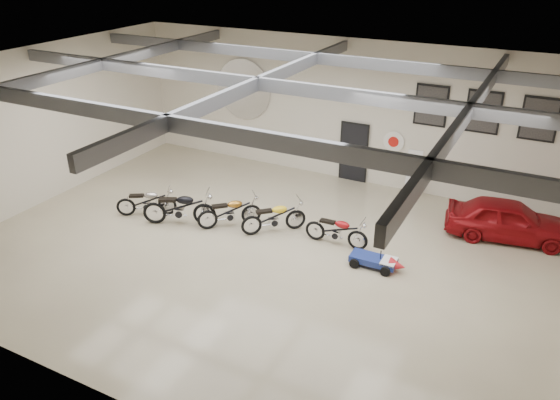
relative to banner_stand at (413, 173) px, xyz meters
The scene contains 19 objects.
floor 6.23m from the banner_stand, 116.86° to the right, with size 16.00×12.00×0.01m, color #B5AA8A.
ceiling 7.42m from the banner_stand, 116.86° to the right, with size 16.00×12.00×0.01m, color gray.
back_wall 3.26m from the banner_stand, 169.82° to the left, with size 16.00×0.02×5.00m, color beige.
left_wall 12.22m from the banner_stand, 152.98° to the right, with size 0.02×12.00×5.00m, color beige.
ceiling_beams 7.28m from the banner_stand, 116.86° to the right, with size 15.80×11.80×0.32m, color #5B5C62, non-canonical shape.
door 2.34m from the banner_stand, 168.86° to the left, with size 0.92×0.08×2.10m, color black.
logo_plaque 7.07m from the banner_stand, behind, with size 2.30×0.06×1.16m, color silver, non-canonical shape.
poster_left 2.28m from the banner_stand, 64.97° to the left, with size 1.05×0.08×1.35m, color black, non-canonical shape.
poster_mid 2.91m from the banner_stand, 14.22° to the left, with size 1.05×0.08×1.35m, color black, non-canonical shape.
poster_right 4.10m from the banner_stand, ahead, with size 1.05×0.08×1.35m, color black, non-canonical shape.
oil_sign 1.29m from the banner_stand, 153.05° to the left, with size 0.72×0.10×0.72m, color white, non-canonical shape.
banner_stand is the anchor object (origin of this frame).
motorcycle_silver 8.77m from the banner_stand, 143.80° to the right, with size 1.84×0.57×0.96m, color silver, non-canonical shape.
motorcycle_black 7.77m from the banner_stand, 138.10° to the right, with size 2.20×0.68×1.14m, color silver, non-canonical shape.
motorcycle_gold 6.34m from the banner_stand, 133.47° to the right, with size 1.92×0.60×1.00m, color silver, non-canonical shape.
motorcycle_yellow 5.25m from the banner_stand, 124.83° to the right, with size 1.94×0.60×1.01m, color silver, non-canonical shape.
motorcycle_red 4.30m from the banner_stand, 104.36° to the right, with size 1.83×0.57×0.95m, color silver, non-canonical shape.
go_kart 4.83m from the banner_stand, 85.33° to the right, with size 1.51×0.68×0.55m, color navy, non-canonical shape.
vintage_car 3.56m from the banner_stand, 25.01° to the right, with size 3.50×1.41×1.19m, color maroon.
Camera 1 is at (6.53, -11.42, 7.93)m, focal length 35.00 mm.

